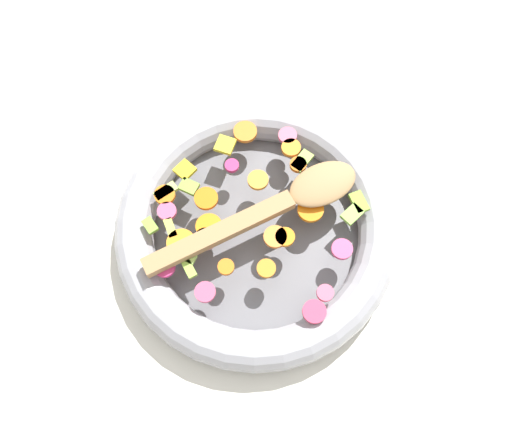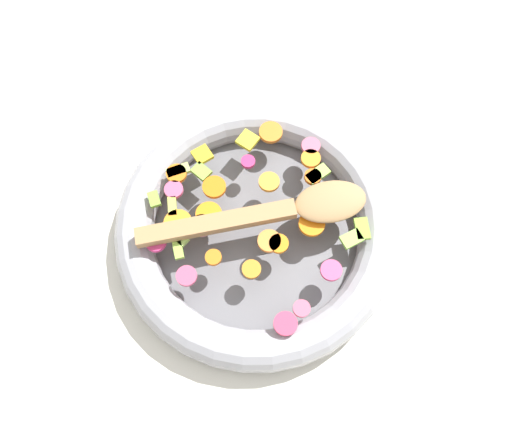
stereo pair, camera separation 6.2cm
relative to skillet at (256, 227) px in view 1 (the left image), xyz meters
name	(u,v)px [view 1 (the left image)]	position (x,y,z in m)	size (l,w,h in m)	color
ground_plane	(256,233)	(0.00, 0.00, -0.02)	(4.00, 4.00, 0.00)	silver
skillet	(256,227)	(0.00, 0.00, 0.00)	(0.36, 0.36, 0.05)	slate
chopped_vegetables	(246,212)	(-0.02, 0.00, 0.03)	(0.27, 0.27, 0.01)	orange
wooden_spoon	(276,206)	(0.01, 0.03, 0.04)	(0.12, 0.29, 0.01)	#A87F51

